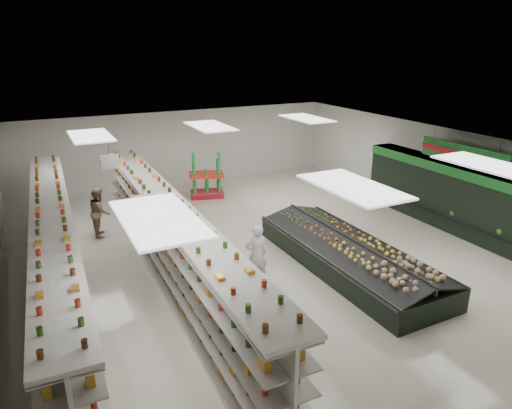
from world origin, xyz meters
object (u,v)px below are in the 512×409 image
shopper_main (256,255)px  shopper_background (100,211)px  soda_endcap (206,177)px  gondola_center (171,246)px  gondola_left (57,256)px  produce_island (348,254)px

shopper_main → shopper_background: size_ratio=1.02×
soda_endcap → shopper_background: (-4.47, -2.18, -0.04)m
gondola_center → shopper_main: 2.20m
shopper_main → shopper_background: shopper_main is taller
gondola_left → produce_island: gondola_left is taller
produce_island → shopper_main: size_ratio=3.75×
shopper_background → gondola_left: bearing=166.3°
soda_endcap → shopper_main: 7.45m
gondola_left → shopper_background: 3.62m
gondola_center → produce_island: (4.56, -1.45, -0.58)m
soda_endcap → shopper_main: (-1.41, -7.31, -0.02)m
gondola_center → shopper_main: bearing=-30.0°
gondola_center → shopper_background: size_ratio=7.77×
soda_endcap → shopper_background: 4.97m
soda_endcap → gondola_center: bearing=-118.0°
shopper_background → produce_island: bearing=-123.1°
produce_island → shopper_main: (-2.68, 0.33, 0.41)m
gondola_center → shopper_background: 4.18m
produce_island → soda_endcap: soda_endcap is taller
produce_island → shopper_background: (-5.74, 5.46, 0.39)m
gondola_left → produce_island: (7.22, -2.16, -0.56)m
produce_island → shopper_background: size_ratio=3.84×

